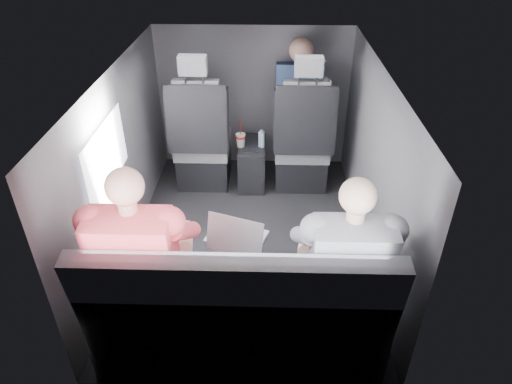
{
  "coord_description": "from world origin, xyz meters",
  "views": [
    {
      "loc": [
        0.14,
        -2.83,
        2.28
      ],
      "look_at": [
        0.06,
        -0.05,
        0.49
      ],
      "focal_mm": 32.0,
      "sensor_mm": 36.0,
      "label": 1
    }
  ],
  "objects_px": {
    "laptop_silver": "(236,237)",
    "laptop_white": "(157,235)",
    "rear_bench": "(240,316)",
    "passenger_rear_left": "(145,258)",
    "front_seat_left": "(202,146)",
    "soda_cup": "(241,140)",
    "laptop_black": "(330,240)",
    "passenger_rear_right": "(343,264)",
    "water_bottle": "(262,139)",
    "center_console": "(252,163)",
    "passenger_front_right": "(299,98)",
    "front_seat_right": "(302,147)"
  },
  "relations": [
    {
      "from": "laptop_black",
      "to": "passenger_rear_right",
      "type": "bearing_deg",
      "value": -75.11
    },
    {
      "from": "front_seat_left",
      "to": "laptop_silver",
      "type": "relative_size",
      "value": 3.2
    },
    {
      "from": "passenger_front_right",
      "to": "front_seat_right",
      "type": "bearing_deg",
      "value": -82.64
    },
    {
      "from": "water_bottle",
      "to": "passenger_rear_right",
      "type": "xyz_separation_m",
      "value": [
        0.47,
        -1.8,
        0.15
      ]
    },
    {
      "from": "center_console",
      "to": "soda_cup",
      "type": "xyz_separation_m",
      "value": [
        -0.1,
        -0.05,
        0.27
      ]
    },
    {
      "from": "front_seat_left",
      "to": "center_console",
      "type": "xyz_separation_m",
      "value": [
        0.45,
        0.04,
        -0.2
      ]
    },
    {
      "from": "front_seat_left",
      "to": "front_seat_right",
      "type": "height_order",
      "value": "same"
    },
    {
      "from": "water_bottle",
      "to": "laptop_white",
      "type": "height_order",
      "value": "laptop_white"
    },
    {
      "from": "laptop_silver",
      "to": "passenger_front_right",
      "type": "bearing_deg",
      "value": 76.34
    },
    {
      "from": "rear_bench",
      "to": "water_bottle",
      "type": "relative_size",
      "value": 9.87
    },
    {
      "from": "front_seat_left",
      "to": "laptop_silver",
      "type": "distance_m",
      "value": 1.66
    },
    {
      "from": "center_console",
      "to": "laptop_silver",
      "type": "xyz_separation_m",
      "value": [
        -0.03,
        -1.63,
        0.43
      ]
    },
    {
      "from": "rear_bench",
      "to": "laptop_silver",
      "type": "height_order",
      "value": "rear_bench"
    },
    {
      "from": "rear_bench",
      "to": "soda_cup",
      "type": "relative_size",
      "value": 6.01
    },
    {
      "from": "front_seat_right",
      "to": "passenger_rear_right",
      "type": "distance_m",
      "value": 1.82
    },
    {
      "from": "water_bottle",
      "to": "laptop_silver",
      "type": "relative_size",
      "value": 0.41
    },
    {
      "from": "center_console",
      "to": "rear_bench",
      "type": "distance_m",
      "value": 1.94
    },
    {
      "from": "water_bottle",
      "to": "passenger_rear_left",
      "type": "bearing_deg",
      "value": -108.43
    },
    {
      "from": "center_console",
      "to": "water_bottle",
      "type": "height_order",
      "value": "water_bottle"
    },
    {
      "from": "laptop_silver",
      "to": "laptop_white",
      "type": "bearing_deg",
      "value": 179.34
    },
    {
      "from": "rear_bench",
      "to": "passenger_rear_left",
      "type": "height_order",
      "value": "passenger_rear_left"
    },
    {
      "from": "center_console",
      "to": "laptop_silver",
      "type": "bearing_deg",
      "value": -91.17
    },
    {
      "from": "water_bottle",
      "to": "passenger_front_right",
      "type": "relative_size",
      "value": 0.19
    },
    {
      "from": "passenger_rear_right",
      "to": "passenger_front_right",
      "type": "relative_size",
      "value": 1.41
    },
    {
      "from": "front_seat_right",
      "to": "laptop_silver",
      "type": "bearing_deg",
      "value": -106.87
    },
    {
      "from": "water_bottle",
      "to": "front_seat_right",
      "type": "bearing_deg",
      "value": 0.88
    },
    {
      "from": "center_console",
      "to": "laptop_black",
      "type": "bearing_deg",
      "value": -72.88
    },
    {
      "from": "center_console",
      "to": "passenger_rear_left",
      "type": "height_order",
      "value": "passenger_rear_left"
    },
    {
      "from": "passenger_rear_left",
      "to": "soda_cup",
      "type": "bearing_deg",
      "value": 77.07
    },
    {
      "from": "passenger_rear_right",
      "to": "front_seat_right",
      "type": "bearing_deg",
      "value": 93.51
    },
    {
      "from": "front_seat_right",
      "to": "passenger_rear_left",
      "type": "distance_m",
      "value": 2.06
    },
    {
      "from": "center_console",
      "to": "laptop_black",
      "type": "distance_m",
      "value": 1.78
    },
    {
      "from": "front_seat_left",
      "to": "soda_cup",
      "type": "relative_size",
      "value": 4.75
    },
    {
      "from": "rear_bench",
      "to": "soda_cup",
      "type": "bearing_deg",
      "value": 93.02
    },
    {
      "from": "soda_cup",
      "to": "passenger_rear_right",
      "type": "bearing_deg",
      "value": -69.85
    },
    {
      "from": "center_console",
      "to": "passenger_front_right",
      "type": "xyz_separation_m",
      "value": [
        0.42,
        0.22,
        0.56
      ]
    },
    {
      "from": "center_console",
      "to": "laptop_white",
      "type": "distance_m",
      "value": 1.76
    },
    {
      "from": "laptop_white",
      "to": "laptop_black",
      "type": "xyz_separation_m",
      "value": [
        1.0,
        -0.02,
        -0.0
      ]
    },
    {
      "from": "front_seat_left",
      "to": "passenger_front_right",
      "type": "height_order",
      "value": "passenger_front_right"
    },
    {
      "from": "passenger_front_right",
      "to": "laptop_white",
      "type": "bearing_deg",
      "value": -116.25
    },
    {
      "from": "passenger_front_right",
      "to": "water_bottle",
      "type": "bearing_deg",
      "value": -141.35
    },
    {
      "from": "passenger_rear_right",
      "to": "passenger_front_right",
      "type": "height_order",
      "value": "passenger_front_right"
    },
    {
      "from": "water_bottle",
      "to": "passenger_rear_left",
      "type": "relative_size",
      "value": 0.13
    },
    {
      "from": "passenger_rear_right",
      "to": "passenger_front_right",
      "type": "distance_m",
      "value": 2.07
    },
    {
      "from": "center_console",
      "to": "laptop_white",
      "type": "relative_size",
      "value": 1.38
    },
    {
      "from": "front_seat_left",
      "to": "front_seat_right",
      "type": "bearing_deg",
      "value": 0.0
    },
    {
      "from": "rear_bench",
      "to": "soda_cup",
      "type": "xyz_separation_m",
      "value": [
        -0.1,
        1.9,
        0.16
      ]
    },
    {
      "from": "laptop_black",
      "to": "passenger_rear_left",
      "type": "distance_m",
      "value": 1.04
    },
    {
      "from": "front_seat_right",
      "to": "passenger_rear_left",
      "type": "bearing_deg",
      "value": -118.06
    },
    {
      "from": "front_seat_left",
      "to": "laptop_black",
      "type": "height_order",
      "value": "front_seat_left"
    }
  ]
}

